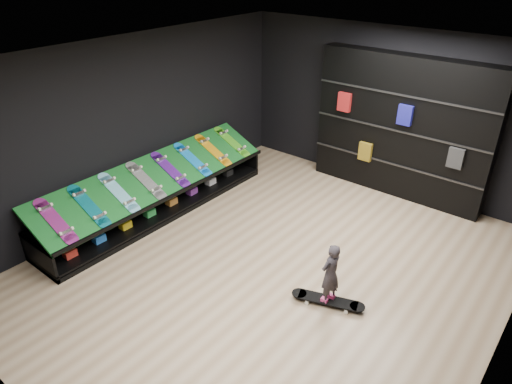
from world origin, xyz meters
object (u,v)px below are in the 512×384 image
Objects in this scene: display_rack at (159,199)px; child at (329,284)px; back_shelving at (401,128)px; floor_skateboard at (328,302)px.

child is at bearing -3.36° from display_rack.
back_shelving reaches higher than display_rack.
display_rack is at bearing -131.30° from back_shelving.
floor_skateboard is at bearing -79.02° from back_shelving.
child reaches higher than display_rack.
floor_skateboard is (3.60, -0.21, -0.21)m from display_rack.
child is (3.60, -0.21, 0.10)m from display_rack.
child is (0.69, -3.53, -0.94)m from back_shelving.
child is at bearing -79.02° from back_shelving.
back_shelving is at bearing -157.80° from child.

